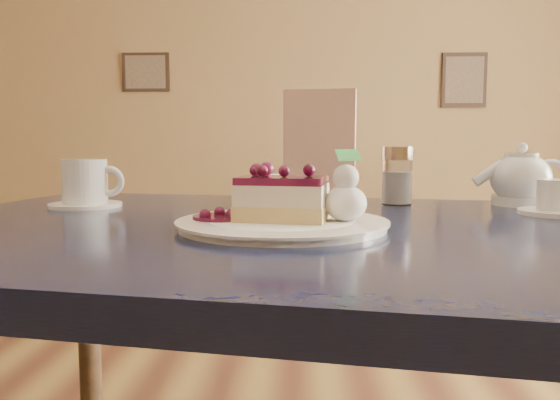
{
  "coord_description": "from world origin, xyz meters",
  "views": [
    {
      "loc": [
        0.19,
        -0.79,
        0.95
      ],
      "look_at": [
        0.15,
        -0.05,
        0.87
      ],
      "focal_mm": 35.0,
      "sensor_mm": 36.0,
      "label": 1
    }
  ],
  "objects_px": {
    "main_table": "(289,276)",
    "cheesecake_slice": "(282,199)",
    "tea_set": "(527,183)",
    "dessert_plate": "(282,224)",
    "coffee_set": "(86,186)"
  },
  "relations": [
    {
      "from": "dessert_plate",
      "to": "tea_set",
      "type": "bearing_deg",
      "value": 32.49
    },
    {
      "from": "dessert_plate",
      "to": "coffee_set",
      "type": "bearing_deg",
      "value": 147.02
    },
    {
      "from": "cheesecake_slice",
      "to": "main_table",
      "type": "bearing_deg",
      "value": 90.0
    },
    {
      "from": "cheesecake_slice",
      "to": "tea_set",
      "type": "relative_size",
      "value": 0.53
    },
    {
      "from": "dessert_plate",
      "to": "cheesecake_slice",
      "type": "height_order",
      "value": "cheesecake_slice"
    },
    {
      "from": "coffee_set",
      "to": "tea_set",
      "type": "relative_size",
      "value": 0.55
    },
    {
      "from": "tea_set",
      "to": "coffee_set",
      "type": "bearing_deg",
      "value": -177.35
    },
    {
      "from": "main_table",
      "to": "coffee_set",
      "type": "xyz_separation_m",
      "value": [
        -0.41,
        0.21,
        0.13
      ]
    },
    {
      "from": "tea_set",
      "to": "cheesecake_slice",
      "type": "bearing_deg",
      "value": -147.51
    },
    {
      "from": "dessert_plate",
      "to": "cheesecake_slice",
      "type": "distance_m",
      "value": 0.04
    },
    {
      "from": "main_table",
      "to": "coffee_set",
      "type": "relative_size",
      "value": 9.48
    },
    {
      "from": "main_table",
      "to": "cheesecake_slice",
      "type": "distance_m",
      "value": 0.14
    },
    {
      "from": "dessert_plate",
      "to": "cheesecake_slice",
      "type": "bearing_deg",
      "value": 90.0
    },
    {
      "from": "main_table",
      "to": "coffee_set",
      "type": "bearing_deg",
      "value": 162.41
    },
    {
      "from": "coffee_set",
      "to": "tea_set",
      "type": "xyz_separation_m",
      "value": [
        0.88,
        0.04,
        0.0
      ]
    }
  ]
}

